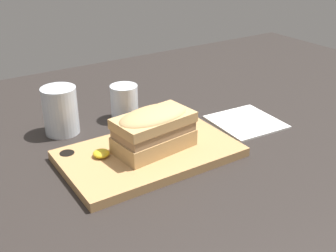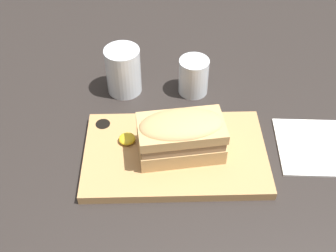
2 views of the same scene
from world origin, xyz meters
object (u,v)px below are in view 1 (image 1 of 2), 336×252
object	(u,v)px
sandwich	(154,128)
napkin	(246,122)
serving_board	(149,153)
water_glass	(61,113)
wine_glass	(124,104)

from	to	relation	value
sandwich	napkin	distance (cm)	27.66
serving_board	water_glass	bearing A→B (deg)	117.22
serving_board	water_glass	distance (cm)	23.50
serving_board	wine_glass	world-z (taller)	wine_glass
serving_board	napkin	size ratio (longest dim) A/B	2.19
serving_board	water_glass	size ratio (longest dim) A/B	3.25
wine_glass	napkin	bearing A→B (deg)	-37.92
serving_board	water_glass	xyz separation A→B (cm)	(-10.62, 20.63, 3.73)
water_glass	serving_board	bearing A→B (deg)	-62.78
sandwich	water_glass	distance (cm)	24.03
sandwich	water_glass	size ratio (longest dim) A/B	1.55
sandwich	serving_board	bearing A→B (deg)	165.96
napkin	sandwich	bearing A→B (deg)	-175.64
water_glass	napkin	world-z (taller)	water_glass
water_glass	wine_glass	size ratio (longest dim) A/B	1.28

